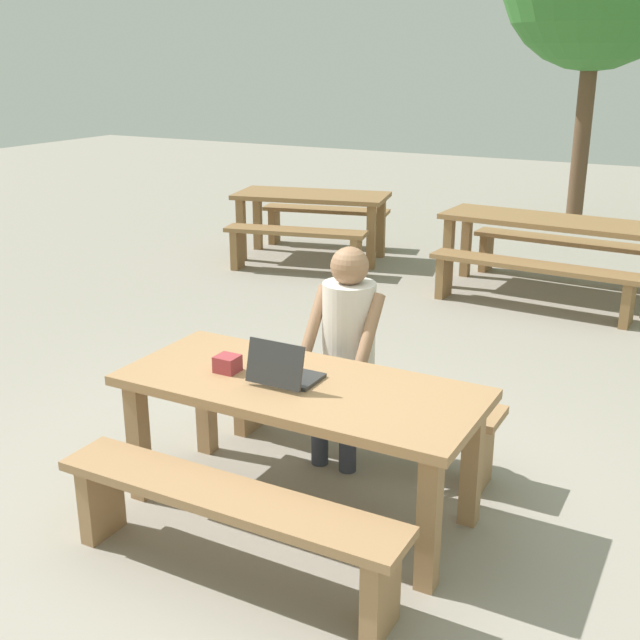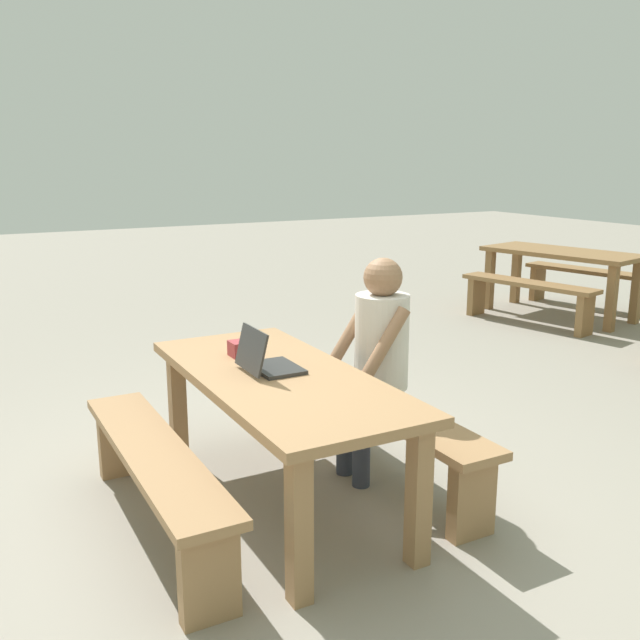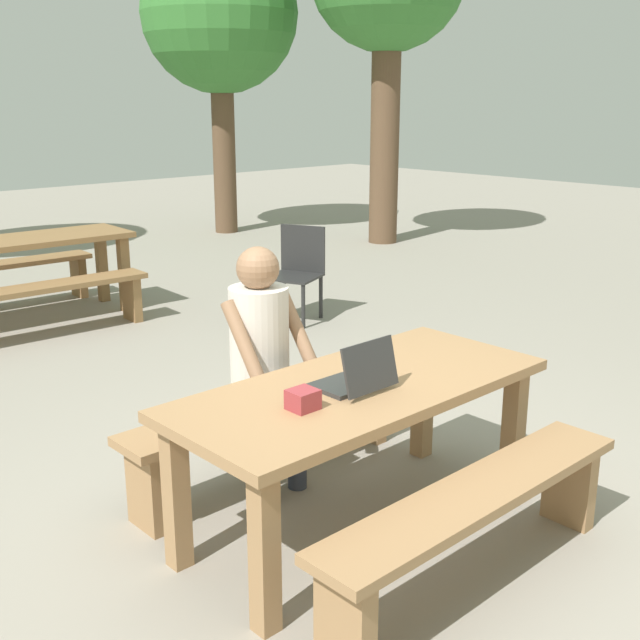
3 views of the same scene
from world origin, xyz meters
name	(u,v)px [view 2 (image 2 of 3)]	position (x,y,z in m)	size (l,w,h in m)	color
ground_plane	(281,502)	(0.00, 0.00, 0.00)	(30.00, 30.00, 0.00)	gray
picnic_table_front	(279,394)	(0.00, 0.00, 0.61)	(1.82, 0.80, 0.72)	#9E754C
bench_near	(155,470)	(0.00, -0.66, 0.34)	(1.70, 0.30, 0.45)	#9E754C
bench_far	(386,422)	(0.00, 0.66, 0.34)	(1.70, 0.30, 0.45)	#9E754C
laptop	(266,361)	(-0.07, -0.04, 0.78)	(0.31, 0.28, 0.23)	#2D2D2D
small_pouch	(240,349)	(-0.40, -0.05, 0.76)	(0.12, 0.11, 0.09)	#993338
person_seated	(376,351)	(-0.06, 0.63, 0.74)	(0.41, 0.41, 1.26)	#333847
picnic_table_mid	(561,261)	(-2.55, 4.75, 0.64)	(1.85, 1.13, 0.76)	olive
bench_mid_south	(528,293)	(-2.41, 4.12, 0.35)	(1.58, 0.64, 0.48)	olive
bench_mid_north	(588,280)	(-2.70, 5.38, 0.35)	(1.58, 0.64, 0.48)	olive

